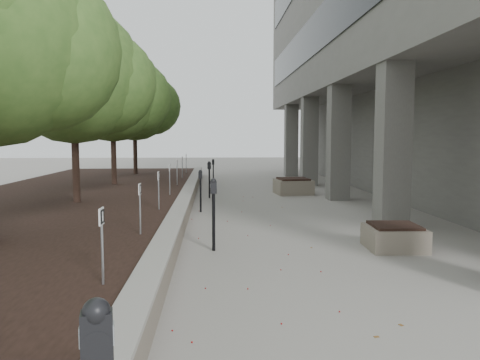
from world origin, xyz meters
name	(u,v)px	position (x,y,z in m)	size (l,w,h in m)	color
ground	(298,328)	(0.00, 0.00, 0.00)	(90.00, 90.00, 0.00)	gray
retaining_wall	(186,201)	(-1.82, 9.00, 0.25)	(0.39, 26.00, 0.50)	gray
planting_bed	(63,204)	(-5.50, 9.00, 0.20)	(7.00, 26.00, 0.40)	black
crabapple_tree_3	(74,104)	(-4.80, 8.00, 3.12)	(4.60, 4.00, 5.44)	#3A6225
crabapple_tree_4	(113,113)	(-4.80, 13.00, 3.12)	(4.60, 4.00, 5.44)	#3A6225
crabapple_tree_5	(135,118)	(-4.80, 18.00, 3.12)	(4.60, 4.00, 5.44)	#3A6225
parking_sign_2	(102,246)	(-2.35, 0.50, 0.88)	(0.04, 0.22, 0.96)	black
parking_sign_3	(140,209)	(-2.35, 3.50, 0.88)	(0.04, 0.22, 0.96)	black
parking_sign_4	(159,191)	(-2.35, 6.50, 0.88)	(0.04, 0.22, 0.96)	black
parking_sign_5	(170,180)	(-2.35, 9.50, 0.88)	(0.04, 0.22, 0.96)	black
parking_sign_6	(177,172)	(-2.35, 12.50, 0.88)	(0.04, 0.22, 0.96)	black
parking_sign_7	(182,167)	(-2.35, 15.50, 0.88)	(0.04, 0.22, 0.96)	black
parking_sign_8	(186,163)	(-2.35, 18.50, 0.88)	(0.04, 0.22, 0.96)	black
parking_meter_2	(214,215)	(-0.98, 3.77, 0.71)	(0.14, 0.10, 1.42)	black
parking_meter_3	(201,191)	(-1.36, 8.49, 0.63)	(0.12, 0.09, 1.26)	black
parking_meter_4	(209,180)	(-1.13, 11.67, 0.67)	(0.13, 0.09, 1.34)	black
parking_meter_5	(213,173)	(-0.99, 15.38, 0.63)	(0.12, 0.09, 1.25)	black
planter_front	(394,237)	(2.59, 3.71, 0.25)	(1.06, 1.06, 0.50)	gray
planter_back	(293,186)	(2.11, 12.73, 0.31)	(1.33, 1.33, 0.62)	gray
berry_scatter	(253,236)	(-0.10, 5.00, 0.01)	(3.30, 14.10, 0.02)	maroon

